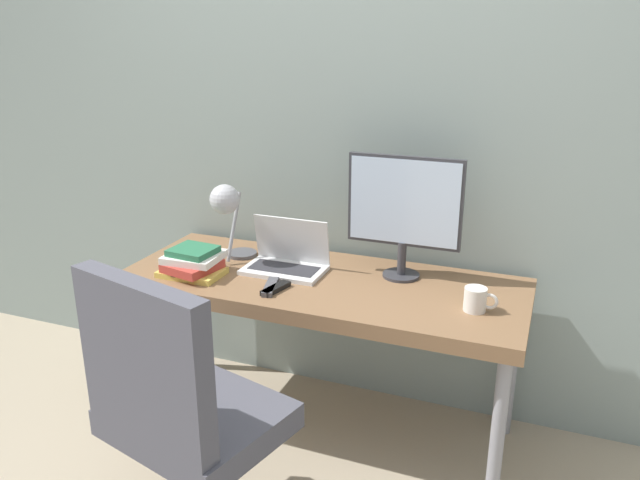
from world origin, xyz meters
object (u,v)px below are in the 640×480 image
at_px(monitor, 404,208).
at_px(office_chair, 177,403).
at_px(desk_lamp, 227,207).
at_px(game_controller, 180,273).
at_px(book_stack, 193,262).
at_px(mug, 476,299).
at_px(laptop, 287,260).

relative_size(monitor, office_chair, 0.49).
relative_size(monitor, desk_lamp, 1.41).
bearing_deg(desk_lamp, monitor, 10.20).
xyz_separation_m(office_chair, game_controller, (-0.38, 0.61, 0.15)).
bearing_deg(book_stack, desk_lamp, 63.76).
height_order(book_stack, mug, book_stack).
distance_m(monitor, office_chair, 1.15).
relative_size(desk_lamp, book_stack, 1.39).
height_order(desk_lamp, game_controller, desk_lamp).
height_order(laptop, desk_lamp, desk_lamp).
relative_size(desk_lamp, mug, 2.92).
distance_m(laptop, desk_lamp, 0.34).
xyz_separation_m(laptop, office_chair, (0.00, -0.85, -0.18)).
height_order(laptop, book_stack, laptop).
height_order(office_chair, game_controller, office_chair).
relative_size(laptop, monitor, 0.67).
height_order(monitor, game_controller, monitor).
distance_m(office_chair, mug, 1.10).
xyz_separation_m(desk_lamp, game_controller, (-0.12, -0.21, -0.24)).
xyz_separation_m(laptop, book_stack, (-0.34, -0.19, 0.01)).
xyz_separation_m(monitor, office_chair, (-0.47, -0.96, -0.43)).
bearing_deg(mug, book_stack, -176.56).
height_order(office_chair, book_stack, office_chair).
xyz_separation_m(desk_lamp, book_stack, (-0.08, -0.16, -0.20)).
bearing_deg(monitor, desk_lamp, -169.80).
relative_size(laptop, game_controller, 2.34).
distance_m(laptop, mug, 0.81).
bearing_deg(game_controller, monitor, 22.14).
relative_size(desk_lamp, office_chair, 0.35).
distance_m(office_chair, book_stack, 0.77).
xyz_separation_m(office_chair, book_stack, (-0.35, 0.66, 0.19)).
relative_size(office_chair, book_stack, 3.99).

